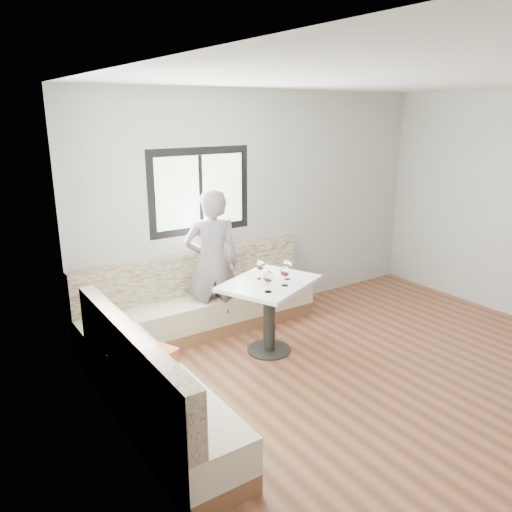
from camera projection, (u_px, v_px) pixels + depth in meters
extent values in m
cube|color=brown|center=(413.00, 389.00, 4.73)|extent=(5.00, 5.00, 0.01)
cube|color=white|center=(444.00, 77.00, 3.95)|extent=(5.00, 5.00, 0.01)
cube|color=#B7B7B2|center=(264.00, 204.00, 6.33)|extent=(5.00, 0.01, 2.80)
cube|color=#B7B7B2|center=(160.00, 309.00, 3.00)|extent=(0.01, 5.00, 2.80)
cube|color=black|center=(200.00, 191.00, 5.77)|extent=(1.30, 0.02, 1.00)
cube|color=black|center=(110.00, 238.00, 3.65)|extent=(0.02, 1.30, 1.00)
cube|color=brown|center=(204.00, 327.00, 5.92)|extent=(2.90, 0.55, 0.16)
cube|color=beige|center=(203.00, 309.00, 5.86)|extent=(2.90, 0.55, 0.29)
cube|color=beige|center=(194.00, 273.00, 5.91)|extent=(2.90, 0.14, 0.50)
cube|color=brown|center=(159.00, 417.00, 4.17)|extent=(0.55, 2.25, 0.16)
cube|color=beige|center=(158.00, 393.00, 4.11)|extent=(0.55, 2.25, 0.29)
cube|color=beige|center=(130.00, 357.00, 3.89)|extent=(0.14, 2.25, 0.50)
cube|color=tan|center=(144.00, 359.00, 4.25)|extent=(0.57, 0.57, 0.13)
cylinder|color=black|center=(269.00, 350.00, 5.50)|extent=(0.48, 0.48, 0.02)
cylinder|color=black|center=(269.00, 319.00, 5.39)|extent=(0.13, 0.13, 0.77)
cube|color=white|center=(269.00, 283.00, 5.28)|extent=(1.21, 1.09, 0.04)
imported|color=#635A60|center=(212.00, 264.00, 5.68)|extent=(0.74, 0.61, 1.73)
cylinder|color=white|center=(265.00, 281.00, 5.22)|extent=(0.10, 0.10, 0.04)
sphere|color=black|center=(266.00, 280.00, 5.23)|extent=(0.02, 0.02, 0.02)
sphere|color=black|center=(264.00, 280.00, 5.21)|extent=(0.02, 0.02, 0.02)
sphere|color=black|center=(266.00, 280.00, 5.20)|extent=(0.02, 0.02, 0.02)
cylinder|color=white|center=(268.00, 292.00, 4.96)|extent=(0.07, 0.07, 0.01)
cylinder|color=white|center=(268.00, 287.00, 4.94)|extent=(0.01, 0.01, 0.09)
ellipsoid|color=white|center=(268.00, 277.00, 4.91)|extent=(0.10, 0.10, 0.12)
cylinder|color=#400511|center=(268.00, 280.00, 4.92)|extent=(0.07, 0.07, 0.02)
cylinder|color=white|center=(285.00, 285.00, 5.14)|extent=(0.07, 0.07, 0.01)
cylinder|color=white|center=(285.00, 281.00, 5.12)|extent=(0.01, 0.01, 0.09)
ellipsoid|color=white|center=(285.00, 271.00, 5.09)|extent=(0.10, 0.10, 0.12)
cylinder|color=#400511|center=(285.00, 274.00, 5.10)|extent=(0.07, 0.07, 0.02)
cylinder|color=white|center=(287.00, 279.00, 5.33)|extent=(0.07, 0.07, 0.01)
cylinder|color=white|center=(287.00, 275.00, 5.31)|extent=(0.01, 0.01, 0.09)
ellipsoid|color=white|center=(287.00, 265.00, 5.29)|extent=(0.10, 0.10, 0.12)
cylinder|color=#400511|center=(287.00, 268.00, 5.29)|extent=(0.07, 0.07, 0.02)
cylinder|color=white|center=(260.00, 279.00, 5.33)|extent=(0.07, 0.07, 0.01)
cylinder|color=white|center=(260.00, 274.00, 5.32)|extent=(0.01, 0.01, 0.09)
ellipsoid|color=white|center=(261.00, 265.00, 5.29)|extent=(0.10, 0.10, 0.12)
cylinder|color=#400511|center=(261.00, 267.00, 5.30)|extent=(0.07, 0.07, 0.02)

